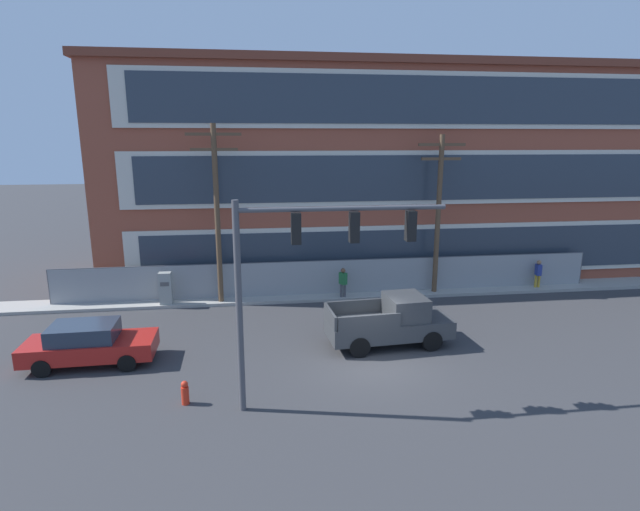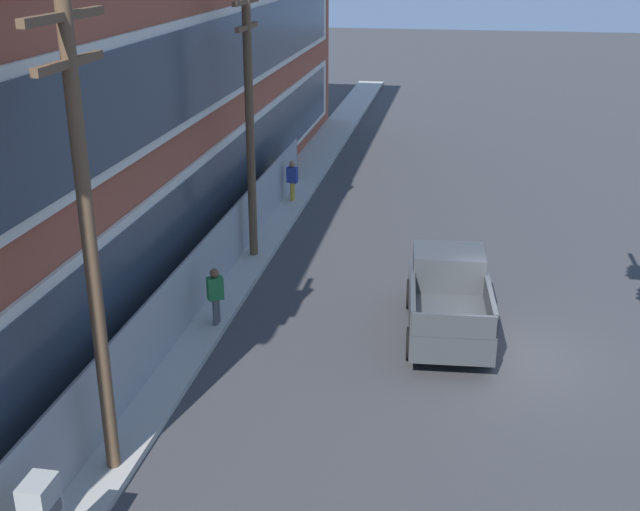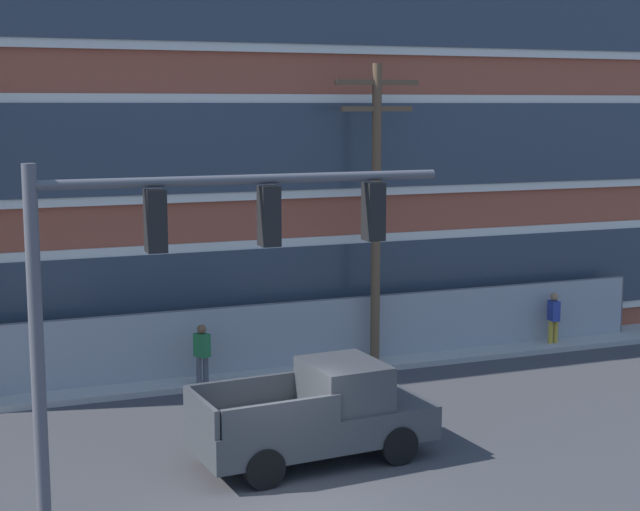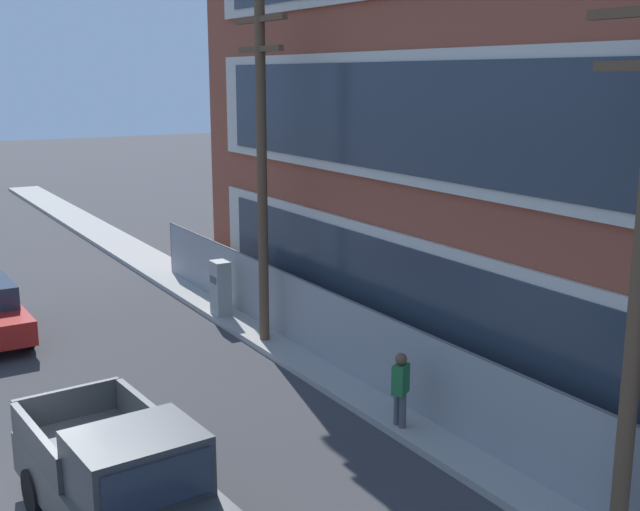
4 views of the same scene
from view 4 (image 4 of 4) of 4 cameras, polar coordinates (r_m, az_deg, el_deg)
The scene contains 6 objects.
sidewalk_building_side at distance 17.01m, azimuth 6.91°, elevation -11.42°, with size 80.00×1.76×0.16m, color #9E9B93.
chain_link_fence at distance 16.82m, azimuth 6.87°, elevation -8.32°, with size 28.23×0.06×1.96m.
pickup_truck_dark_grey at distance 12.96m, azimuth -13.77°, elevation -15.58°, with size 5.09×2.33×2.01m.
utility_pole_near_corner at distance 20.41m, azimuth -4.16°, elevation 6.77°, with size 2.58×0.26×8.83m.
electrical_cabinet at distance 23.49m, azimuth -7.08°, elevation -2.49°, with size 0.60×0.46×1.76m.
pedestrian_near_cabinet at distance 16.13m, azimuth 5.74°, elevation -9.32°, with size 0.42×0.47×1.69m.
Camera 4 is at (12.18, -1.65, 7.02)m, focal length 45.00 mm.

